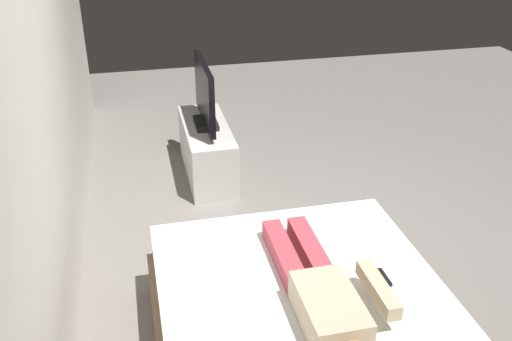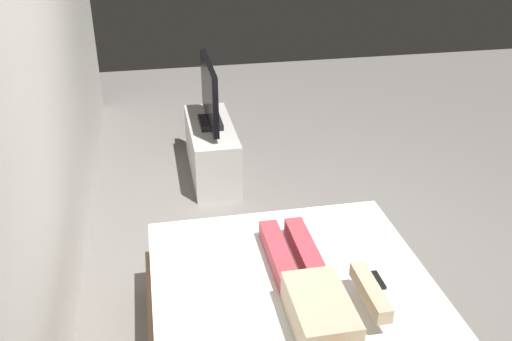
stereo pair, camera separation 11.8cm
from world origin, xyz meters
The scene contains 6 objects.
ground_plane centered at (0.00, 0.00, 0.00)m, with size 10.00×10.00×0.00m, color slate.
back_wall centered at (0.40, 1.58, 1.40)m, with size 6.40×0.10×2.80m, color silver.
person centered at (-1.05, 0.22, 0.62)m, with size 1.26×0.46×0.18m.
remote centered at (-0.90, -0.19, 0.55)m, with size 0.15×0.04×0.02m, color black.
tv_stand centered at (1.57, 0.44, 0.25)m, with size 1.10×0.40×0.50m, color #B7B2AD.
tv centered at (1.57, 0.44, 0.78)m, with size 0.88×0.20×0.59m.
Camera 1 is at (-3.19, 1.07, 2.52)m, focal length 39.79 mm.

